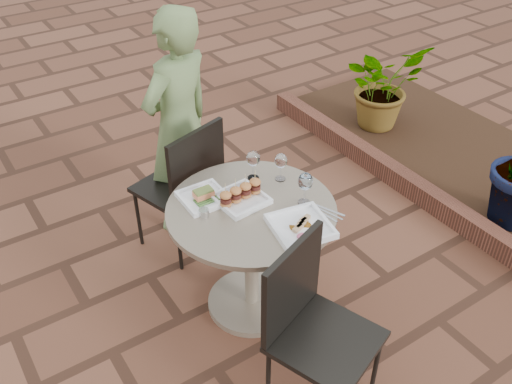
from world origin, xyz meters
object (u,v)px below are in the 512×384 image
cafe_table (251,243)px  chair_far (186,180)px  diner (179,126)px  chair_near (310,318)px  plate_sliders (241,195)px  plate_tuna (301,226)px  plate_salmon (204,197)px

cafe_table → chair_far: size_ratio=0.97×
diner → chair_far: bearing=48.6°
chair_near → diner: bearing=64.3°
diner → plate_sliders: diner is taller
chair_near → plate_tuna: chair_near is taller
cafe_table → plate_tuna: 0.40m
chair_far → plate_salmon: chair_far is taller
cafe_table → chair_near: chair_near is taller
chair_near → plate_tuna: bearing=39.9°
chair_far → chair_near: size_ratio=1.00×
chair_far → plate_tuna: (0.17, -0.93, 0.20)m
chair_far → plate_tuna: chair_far is taller
diner → plate_salmon: bearing=53.4°
cafe_table → plate_tuna: bearing=-68.4°
chair_near → plate_salmon: (-0.07, 0.84, 0.20)m
cafe_table → diner: size_ratio=0.59×
plate_tuna → diner: bearing=92.8°
chair_far → chair_near: (-0.04, -1.29, 0.00)m
chair_near → plate_salmon: chair_near is taller
chair_near → plate_salmon: bearing=74.9°
cafe_table → plate_salmon: bearing=131.3°
chair_near → plate_sliders: chair_near is taller
chair_far → plate_salmon: bearing=58.6°
chair_far → chair_near: same height
cafe_table → plate_sliders: 0.30m
diner → plate_sliders: 0.84m
cafe_table → chair_far: bearing=94.9°
cafe_table → diner: bearing=86.8°
diner → plate_tuna: size_ratio=4.64×
plate_sliders → plate_tuna: (0.13, -0.36, -0.02)m
plate_salmon → plate_sliders: (0.16, -0.12, 0.02)m
plate_sliders → chair_near: bearing=-96.5°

